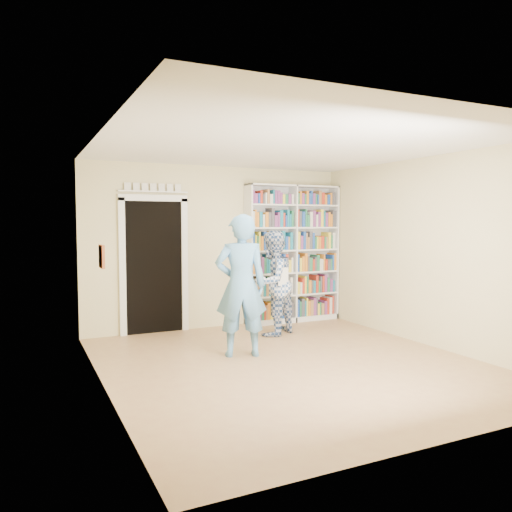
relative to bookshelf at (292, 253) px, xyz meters
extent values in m
plane|color=#9F6F4D|center=(-1.35, -2.34, -1.22)|extent=(5.00, 5.00, 0.00)
plane|color=white|center=(-1.35, -2.34, 1.48)|extent=(5.00, 5.00, 0.00)
plane|color=beige|center=(-1.35, 0.16, 0.13)|extent=(4.50, 0.00, 4.50)
plane|color=beige|center=(-3.60, -2.34, 0.13)|extent=(0.00, 5.00, 5.00)
plane|color=beige|center=(0.90, -2.34, 0.13)|extent=(0.00, 5.00, 5.00)
cube|color=white|center=(0.00, 0.00, -0.01)|extent=(1.76, 0.33, 2.42)
cube|color=white|center=(0.00, 0.00, -0.01)|extent=(0.03, 0.33, 2.42)
cube|color=black|center=(-2.45, 0.14, -0.17)|extent=(0.90, 0.03, 2.10)
cube|color=white|center=(-2.95, 0.12, -0.17)|extent=(0.10, 0.06, 2.20)
cube|color=white|center=(-1.95, 0.12, -0.17)|extent=(0.10, 0.06, 2.20)
cube|color=white|center=(-2.45, 0.12, 0.93)|extent=(1.10, 0.06, 0.10)
cube|color=white|center=(-2.45, 0.12, 1.03)|extent=(1.10, 0.08, 0.02)
cube|color=brown|center=(-3.58, -2.14, 0.18)|extent=(0.03, 0.25, 0.25)
imported|color=#5893C4|center=(-1.76, -1.73, -0.29)|extent=(0.78, 0.62, 1.87)
imported|color=navy|center=(-0.82, -0.81, -0.40)|extent=(1.00, 0.93, 1.64)
cube|color=white|center=(-0.76, -1.05, -0.28)|extent=(0.20, 0.05, 0.28)
camera|label=1|loc=(-4.38, -7.69, 0.55)|focal=35.00mm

